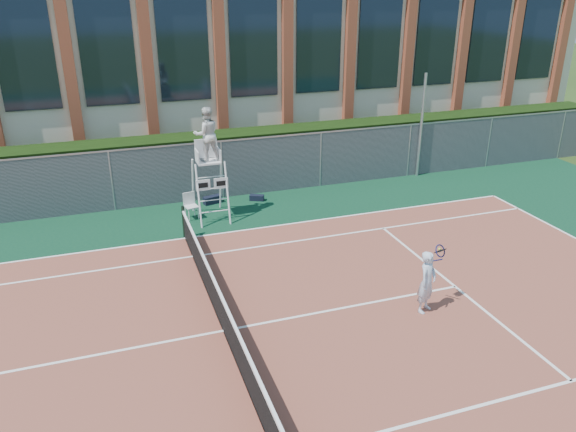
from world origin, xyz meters
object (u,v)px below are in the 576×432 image
object	(u,v)px
steel_pole	(421,126)
tennis_player	(427,282)
umpire_chair	(207,137)
plastic_chair	(190,203)

from	to	relation	value
steel_pole	tennis_player	size ratio (longest dim) A/B	2.62
steel_pole	tennis_player	world-z (taller)	steel_pole
steel_pole	tennis_player	xyz separation A→B (m)	(-5.45, -9.45, -1.31)
steel_pole	umpire_chair	distance (m)	9.43
steel_pole	plastic_chair	distance (m)	10.18
umpire_chair	plastic_chair	distance (m)	2.43
plastic_chair	tennis_player	world-z (taller)	tennis_player
umpire_chair	tennis_player	bearing A→B (deg)	-63.99
umpire_chair	tennis_player	world-z (taller)	umpire_chair
umpire_chair	plastic_chair	xyz separation A→B (m)	(-0.68, 0.14, -2.33)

